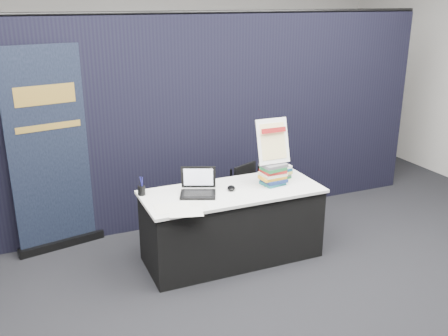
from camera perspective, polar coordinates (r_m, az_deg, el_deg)
floor at (r=4.87m, az=3.59°, el=-13.00°), size 8.00×8.00×0.00m
wall_back at (r=7.95m, az=-9.46°, el=12.74°), size 8.00×0.02×3.50m
drape_partition at (r=5.77m, az=-3.31°, el=5.15°), size 6.00×0.08×2.40m
display_table at (r=5.12m, az=0.91°, el=-6.44°), size 1.80×0.75×0.75m
laptop at (r=4.86m, az=-3.19°, el=-2.32°), size 0.41×0.39×0.26m
mouse at (r=4.97m, az=0.83°, el=-2.30°), size 0.12×0.15×0.04m
brochure_left at (r=4.58m, az=-5.87°, el=-4.56°), size 0.36×0.28×0.00m
brochure_mid at (r=4.48m, az=-4.36°, el=-5.06°), size 0.35×0.28×0.00m
brochure_right at (r=4.60m, az=-3.64°, el=-4.40°), size 0.30×0.23×0.00m
pen_cup at (r=4.90m, az=-9.40°, el=-2.55°), size 0.09×0.09×0.09m
book_stack_tall at (r=5.11m, az=5.66°, el=-0.68°), size 0.25×0.20×0.22m
book_stack_short at (r=5.30m, az=6.40°, el=-0.45°), size 0.22×0.18×0.14m
info_sign at (r=5.04m, az=5.62°, el=3.03°), size 0.34×0.16×0.47m
pullup_banner at (r=5.43m, az=-18.96°, el=0.52°), size 0.91×0.28×2.15m
stacking_chair at (r=5.60m, az=2.97°, el=-3.43°), size 0.48×0.49×0.80m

